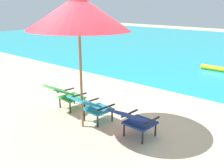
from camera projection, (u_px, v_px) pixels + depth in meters
The scene contains 6 objects.
ground_plane at pixel (180, 83), 8.57m from camera, with size 40.00×40.00×0.00m, color #CCB78E.
swim_buoy at pixel (222, 69), 9.92m from camera, with size 0.18×0.18×1.60m, color yellow.
lounge_chair_left at pixel (66, 94), 6.29m from camera, with size 0.63×0.93×0.68m.
lounge_chair_center at pixel (92, 106), 5.56m from camera, with size 0.61×0.92×0.68m.
lounge_chair_right at pixel (135, 120), 4.90m from camera, with size 0.57×0.89×0.68m.
beach_umbrella_center at pixel (79, 13), 4.87m from camera, with size 2.19×2.20×2.64m.
Camera 1 is at (3.67, -3.67, 2.47)m, focal length 42.48 mm.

